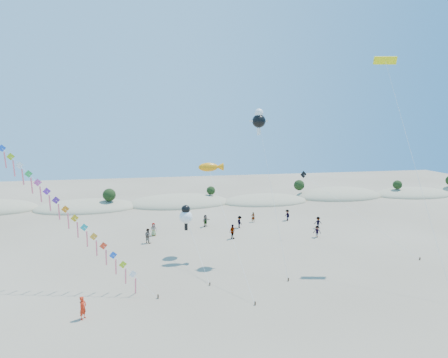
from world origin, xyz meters
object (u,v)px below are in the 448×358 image
fish_kite (211,167)px  parafoil_kite (386,64)px  kite_train (16,163)px  flyer_foreground (83,308)px

fish_kite → parafoil_kite: parafoil_kite is taller
kite_train → fish_kite: kite_train is taller
kite_train → fish_kite: (18.44, 2.73, -1.18)m
flyer_foreground → fish_kite: bearing=-16.5°
fish_kite → flyer_foreground: size_ratio=6.98×
kite_train → fish_kite: size_ratio=1.88×
kite_train → parafoil_kite: 37.29m
parafoil_kite → flyer_foreground: parafoil_kite is taller
kite_train → flyer_foreground: kite_train is taller
kite_train → flyer_foreground: 15.07m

